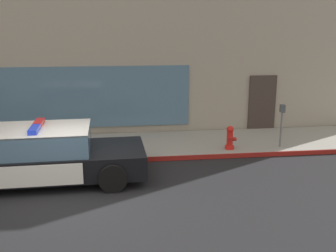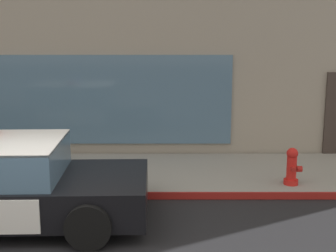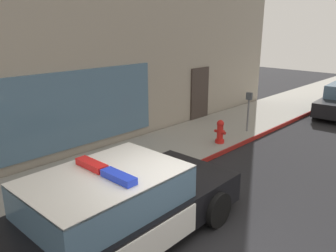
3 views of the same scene
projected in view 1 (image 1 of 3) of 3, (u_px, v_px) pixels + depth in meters
ground at (77, 193)px, 9.25m from camera, size 48.00×48.00×0.00m
sidewalk at (87, 148)px, 12.45m from camera, size 48.00×2.71×0.15m
curb_red_paint at (83, 162)px, 11.14m from camera, size 28.80×0.04×0.14m
storefront_building at (80, 2)px, 18.26m from camera, size 22.67×12.01×9.81m
police_cruiser at (45, 155)px, 9.84m from camera, size 4.91×2.25×1.49m
fire_hydrant at (230, 138)px, 11.99m from camera, size 0.34×0.39×0.73m
parking_meter at (282, 118)px, 12.07m from camera, size 0.12×0.18×1.34m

